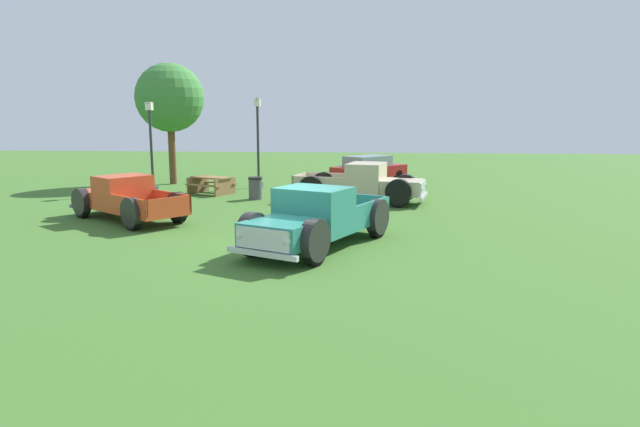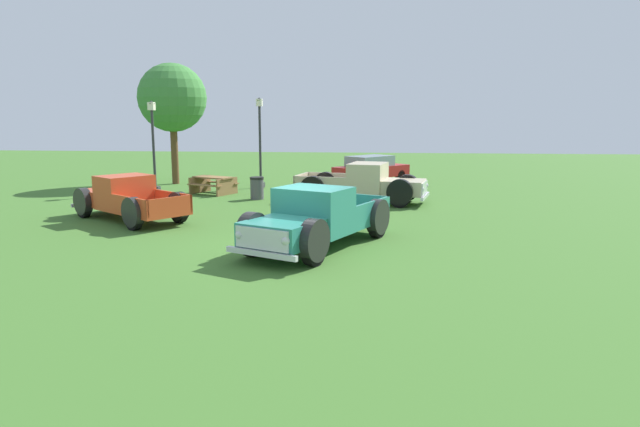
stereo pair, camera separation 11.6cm
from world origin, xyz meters
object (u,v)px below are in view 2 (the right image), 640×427
(picnic_table, at_px, (213,183))
(oak_tree_east, at_px, (172,98))
(pickup_truck_foreground, at_px, (313,220))
(trash_can, at_px, (257,188))
(lamp_post_near, at_px, (153,145))
(lamp_post_far, at_px, (260,141))
(pickup_truck_behind_right, at_px, (124,198))
(sedan_distant_a, at_px, (371,168))
(pickup_truck_behind_left, at_px, (369,184))

(picnic_table, xyz_separation_m, oak_tree_east, (-3.05, 3.54, 3.89))
(pickup_truck_foreground, bearing_deg, trash_can, 111.00)
(lamp_post_near, bearing_deg, pickup_truck_foreground, -51.01)
(lamp_post_far, relative_size, trash_can, 4.61)
(pickup_truck_behind_right, bearing_deg, lamp_post_far, 71.95)
(lamp_post_near, height_order, lamp_post_far, lamp_post_far)
(trash_can, bearing_deg, pickup_truck_behind_right, -125.28)
(pickup_truck_foreground, bearing_deg, oak_tree_east, 122.41)
(pickup_truck_behind_right, height_order, oak_tree_east, oak_tree_east)
(lamp_post_near, bearing_deg, oak_tree_east, 93.35)
(pickup_truck_behind_right, xyz_separation_m, picnic_table, (1.20, 6.49, -0.23))
(sedan_distant_a, bearing_deg, pickup_truck_behind_left, -90.11)
(lamp_post_far, height_order, trash_can, lamp_post_far)
(pickup_truck_foreground, height_order, sedan_distant_a, pickup_truck_foreground)
(lamp_post_near, relative_size, picnic_table, 1.86)
(lamp_post_near, relative_size, trash_can, 4.40)
(pickup_truck_foreground, height_order, oak_tree_east, oak_tree_east)
(pickup_truck_foreground, height_order, trash_can, pickup_truck_foreground)
(lamp_post_far, bearing_deg, picnic_table, -125.07)
(sedan_distant_a, bearing_deg, pickup_truck_foreground, -95.24)
(pickup_truck_behind_left, bearing_deg, pickup_truck_foreground, -99.58)
(picnic_table, height_order, trash_can, trash_can)
(picnic_table, bearing_deg, sedan_distant_a, 35.55)
(pickup_truck_behind_left, xyz_separation_m, pickup_truck_behind_right, (-8.30, -4.50, -0.05))
(oak_tree_east, bearing_deg, picnic_table, -49.26)
(pickup_truck_behind_left, distance_m, oak_tree_east, 12.10)
(lamp_post_near, relative_size, oak_tree_east, 0.68)
(lamp_post_near, distance_m, picnic_table, 3.34)
(pickup_truck_foreground, bearing_deg, sedan_distant_a, 84.76)
(trash_can, relative_size, oak_tree_east, 0.15)
(pickup_truck_behind_left, bearing_deg, picnic_table, 164.29)
(pickup_truck_behind_left, xyz_separation_m, lamp_post_near, (-9.95, 2.33, 1.42))
(lamp_post_near, bearing_deg, pickup_truck_behind_left, -13.18)
(pickup_truck_behind_left, distance_m, sedan_distant_a, 7.07)
(picnic_table, distance_m, trash_can, 2.77)
(pickup_truck_behind_right, xyz_separation_m, lamp_post_near, (-1.66, 6.83, 1.47))
(pickup_truck_behind_left, height_order, pickup_truck_behind_right, pickup_truck_behind_left)
(lamp_post_near, bearing_deg, lamp_post_far, 24.57)
(picnic_table, bearing_deg, pickup_truck_foreground, -60.90)
(picnic_table, bearing_deg, trash_can, -32.37)
(pickup_truck_foreground, distance_m, oak_tree_east, 16.71)
(pickup_truck_foreground, distance_m, pickup_truck_behind_right, 7.86)
(lamp_post_far, bearing_deg, sedan_distant_a, 26.17)
(pickup_truck_behind_left, bearing_deg, lamp_post_near, 166.82)
(pickup_truck_foreground, height_order, lamp_post_far, lamp_post_far)
(pickup_truck_behind_right, bearing_deg, pickup_truck_behind_left, 28.46)
(pickup_truck_behind_left, distance_m, trash_can, 4.79)
(pickup_truck_behind_right, xyz_separation_m, lamp_post_far, (2.90, 8.91, 1.58))
(pickup_truck_behind_left, xyz_separation_m, oak_tree_east, (-10.14, 5.53, 3.62))
(pickup_truck_foreground, xyz_separation_m, oak_tree_east, (-8.75, 13.78, 3.60))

